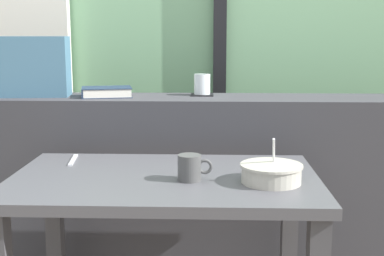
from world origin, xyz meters
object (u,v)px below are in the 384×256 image
at_px(fork_utensil, 73,160).
at_px(ceramic_mug, 190,168).
at_px(closed_book, 106,92).
at_px(soup_bowl, 271,173).
at_px(coaster_square, 202,95).
at_px(juice_glass, 202,85).
at_px(breakfast_table, 165,209).
at_px(throw_pillow, 31,67).

distance_m(fork_utensil, ceramic_mug, 0.52).
bearing_deg(closed_book, soup_bowl, -44.48).
xyz_separation_m(soup_bowl, fork_utensil, (-0.71, 0.27, -0.03)).
relative_size(coaster_square, closed_book, 0.41).
bearing_deg(juice_glass, fork_utensil, -137.63).
bearing_deg(soup_bowl, fork_utensil, 159.06).
bearing_deg(juice_glass, breakfast_table, -100.18).
height_order(breakfast_table, coaster_square, coaster_square).
height_order(closed_book, ceramic_mug, closed_book).
bearing_deg(soup_bowl, throw_pillow, 146.64).
bearing_deg(ceramic_mug, coaster_square, 87.86).
distance_m(coaster_square, ceramic_mug, 0.71).
xyz_separation_m(closed_book, fork_utensil, (-0.06, -0.37, -0.22)).
bearing_deg(soup_bowl, juice_glass, 108.33).
relative_size(throw_pillow, ceramic_mug, 2.83).
relative_size(juice_glass, soup_bowl, 0.45).
bearing_deg(throw_pillow, fork_utensil, -54.23).
height_order(breakfast_table, juice_glass, juice_glass).
bearing_deg(breakfast_table, throw_pillow, 137.58).
height_order(closed_book, soup_bowl, closed_book).
distance_m(breakfast_table, juice_glass, 0.74).
bearing_deg(breakfast_table, coaster_square, 79.82).
xyz_separation_m(throw_pillow, soup_bowl, (0.98, -0.64, -0.30)).
xyz_separation_m(breakfast_table, closed_book, (-0.30, 0.57, 0.33)).
xyz_separation_m(breakfast_table, fork_utensil, (-0.36, 0.20, 0.12)).
bearing_deg(breakfast_table, closed_book, 117.95).
relative_size(juice_glass, throw_pillow, 0.28).
xyz_separation_m(breakfast_table, ceramic_mug, (0.09, -0.05, 0.16)).
height_order(soup_bowl, fork_utensil, soup_bowl).
relative_size(breakfast_table, closed_book, 4.26).
bearing_deg(ceramic_mug, breakfast_table, 149.43).
relative_size(coaster_square, fork_utensil, 0.59).
relative_size(juice_glass, closed_book, 0.37).
height_order(throw_pillow, ceramic_mug, throw_pillow).
height_order(coaster_square, closed_book, closed_book).
height_order(breakfast_table, soup_bowl, soup_bowl).
height_order(breakfast_table, throw_pillow, throw_pillow).
height_order(juice_glass, throw_pillow, throw_pillow).
bearing_deg(closed_book, fork_utensil, -99.05).
distance_m(soup_bowl, ceramic_mug, 0.26).
distance_m(closed_book, throw_pillow, 0.34).
relative_size(juice_glass, fork_utensil, 0.53).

